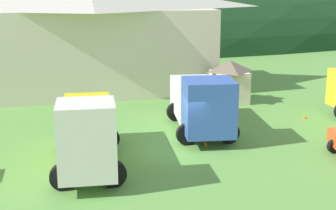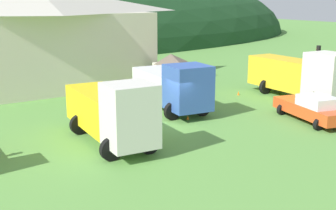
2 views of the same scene
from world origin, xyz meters
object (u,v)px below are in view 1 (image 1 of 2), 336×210
depot_building (88,34)px  flatbed_truck_yellow (87,131)px  play_shed_cream (230,81)px  box_truck_blue (201,102)px  traffic_cone_near_pickup (304,118)px  traffic_cone_mid_row (205,146)px

depot_building → flatbed_truck_yellow: (-1.36, -16.08, -2.51)m
depot_building → play_shed_cream: (8.84, -6.09, -2.75)m
box_truck_blue → traffic_cone_near_pickup: 7.16m
traffic_cone_near_pickup → traffic_cone_mid_row: traffic_cone_near_pickup is taller
flatbed_truck_yellow → traffic_cone_mid_row: bearing=109.5°
play_shed_cream → flatbed_truck_yellow: size_ratio=0.37×
depot_building → traffic_cone_near_pickup: size_ratio=30.03×
play_shed_cream → box_truck_blue: bearing=-122.4°
flatbed_truck_yellow → box_truck_blue: flatbed_truck_yellow is taller
depot_building → box_truck_blue: 13.38m
flatbed_truck_yellow → depot_building: bearing=179.4°
depot_building → traffic_cone_near_pickup: 16.69m
play_shed_cream → traffic_cone_mid_row: (-4.31, -8.37, -1.48)m
play_shed_cream → box_truck_blue: size_ratio=0.38×
flatbed_truck_yellow → box_truck_blue: 7.49m
depot_building → flatbed_truck_yellow: size_ratio=2.47×
play_shed_cream → traffic_cone_near_pickup: (3.02, -4.85, -1.48)m
play_shed_cream → box_truck_blue: 7.16m
depot_building → traffic_cone_mid_row: (4.54, -14.47, -4.23)m
box_truck_blue → traffic_cone_mid_row: bearing=-4.6°
depot_building → flatbed_truck_yellow: 16.33m
traffic_cone_near_pickup → box_truck_blue: bearing=-170.1°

